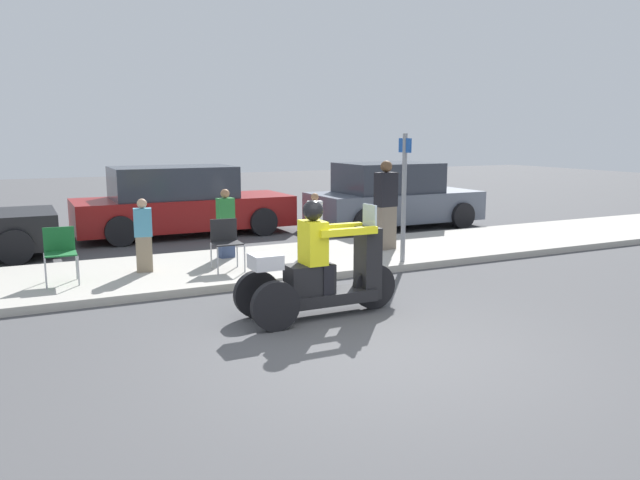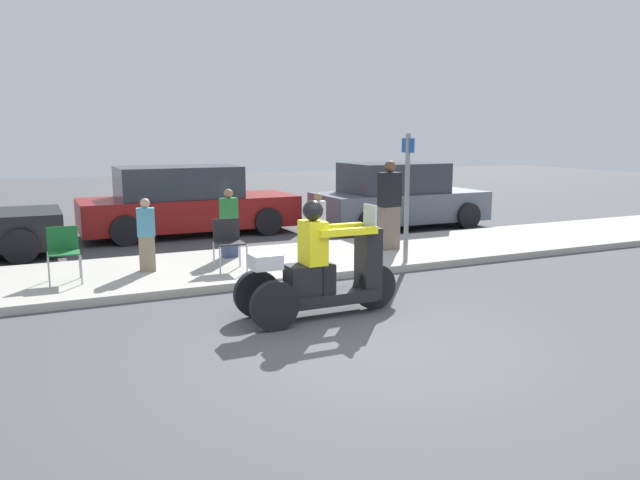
{
  "view_description": "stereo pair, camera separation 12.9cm",
  "coord_description": "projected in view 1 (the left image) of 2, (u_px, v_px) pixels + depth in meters",
  "views": [
    {
      "loc": [
        -3.35,
        -5.46,
        2.33
      ],
      "look_at": [
        0.07,
        1.49,
        0.99
      ],
      "focal_mm": 35.0,
      "sensor_mm": 36.0,
      "label": 1
    },
    {
      "loc": [
        -3.23,
        -5.52,
        2.33
      ],
      "look_at": [
        0.07,
        1.49,
        0.99
      ],
      "focal_mm": 35.0,
      "sensor_mm": 36.0,
      "label": 2
    }
  ],
  "objects": [
    {
      "name": "ground_plane",
      "position": [
        376.0,
        353.0,
        6.68
      ],
      "size": [
        60.0,
        60.0,
        0.0
      ],
      "primitive_type": "plane",
      "color": "#4C4C4F"
    },
    {
      "name": "sidewalk_strip",
      "position": [
        237.0,
        266.0,
        10.74
      ],
      "size": [
        28.0,
        2.8,
        0.12
      ],
      "color": "#B2ADA3",
      "rests_on": "ground"
    },
    {
      "name": "motorcycle_trike",
      "position": [
        320.0,
        275.0,
        7.94
      ],
      "size": [
        2.15,
        0.73,
        1.5
      ],
      "color": "black",
      "rests_on": "ground"
    },
    {
      "name": "spectator_end_of_line",
      "position": [
        143.0,
        237.0,
        9.97
      ],
      "size": [
        0.31,
        0.21,
        1.18
      ],
      "color": "gray",
      "rests_on": "sidewalk_strip"
    },
    {
      "name": "spectator_far_back",
      "position": [
        226.0,
        225.0,
        11.1
      ],
      "size": [
        0.31,
        0.21,
        1.23
      ],
      "color": "#38476B",
      "rests_on": "sidewalk_strip"
    },
    {
      "name": "spectator_mid_group",
      "position": [
        386.0,
        207.0,
        11.89
      ],
      "size": [
        0.43,
        0.29,
        1.69
      ],
      "color": "#726656",
      "rests_on": "sidewalk_strip"
    },
    {
      "name": "spectator_by_tree",
      "position": [
        315.0,
        224.0,
        11.55
      ],
      "size": [
        0.29,
        0.21,
        1.12
      ],
      "color": "black",
      "rests_on": "sidewalk_strip"
    },
    {
      "name": "folding_chair_curbside",
      "position": [
        60.0,
        249.0,
        9.26
      ],
      "size": [
        0.48,
        0.48,
        0.82
      ],
      "color": "#A5A8AD",
      "rests_on": "sidewalk_strip"
    },
    {
      "name": "folding_chair_set_back",
      "position": [
        226.0,
        239.0,
        10.14
      ],
      "size": [
        0.49,
        0.49,
        0.82
      ],
      "color": "#A5A8AD",
      "rests_on": "sidewalk_strip"
    },
    {
      "name": "parked_car_lot_far",
      "position": [
        392.0,
        197.0,
        15.48
      ],
      "size": [
        4.23,
        2.06,
        1.61
      ],
      "color": "slate",
      "rests_on": "ground"
    },
    {
      "name": "parked_car_lot_center",
      "position": [
        181.0,
        203.0,
        14.3
      ],
      "size": [
        4.87,
        2.06,
        1.58
      ],
      "color": "maroon",
      "rests_on": "ground"
    },
    {
      "name": "street_sign",
      "position": [
        404.0,
        193.0,
        10.65
      ],
      "size": [
        0.08,
        0.36,
        2.2
      ],
      "color": "gray",
      "rests_on": "sidewalk_strip"
    }
  ]
}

